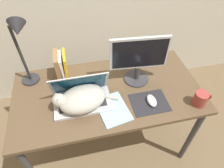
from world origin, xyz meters
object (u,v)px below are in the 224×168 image
(desk_lamp, at_px, (20,42))
(notepad, at_px, (113,109))
(cat, at_px, (81,99))
(computer_mouse, at_px, (152,101))
(book_row, at_px, (61,66))
(mug, at_px, (201,99))
(laptop, at_px, (82,97))
(external_monitor, at_px, (139,58))

(desk_lamp, relative_size, notepad, 1.86)
(cat, xyz_separation_m, computer_mouse, (0.47, -0.08, -0.05))
(book_row, distance_m, mug, 1.01)
(book_row, relative_size, notepad, 0.71)
(desk_lamp, bearing_deg, mug, -22.78)
(cat, distance_m, book_row, 0.35)
(laptop, xyz_separation_m, desk_lamp, (-0.32, 0.26, 0.32))
(computer_mouse, distance_m, mug, 0.32)
(cat, relative_size, desk_lamp, 0.83)
(mug, bearing_deg, external_monitor, 136.79)
(notepad, bearing_deg, mug, -7.80)
(laptop, xyz_separation_m, cat, (-0.01, -0.04, 0.02))
(external_monitor, bearing_deg, mug, -43.21)
(book_row, bearing_deg, notepad, -52.97)
(cat, distance_m, computer_mouse, 0.48)
(computer_mouse, bearing_deg, laptop, 165.50)
(book_row, bearing_deg, cat, -71.73)
(desk_lamp, xyz_separation_m, mug, (1.09, -0.46, -0.31))
(laptop, xyz_separation_m, notepad, (0.19, -0.12, -0.04))
(book_row, bearing_deg, laptop, -68.09)
(external_monitor, xyz_separation_m, notepad, (-0.24, -0.24, -0.20))
(laptop, height_order, computer_mouse, laptop)
(desk_lamp, bearing_deg, computer_mouse, -25.84)
(computer_mouse, xyz_separation_m, mug, (0.31, -0.08, 0.03))
(cat, height_order, external_monitor, external_monitor)
(book_row, xyz_separation_m, mug, (0.88, -0.49, -0.05))
(laptop, height_order, cat, laptop)
(laptop, height_order, desk_lamp, desk_lamp)
(external_monitor, bearing_deg, book_row, 163.13)
(external_monitor, xyz_separation_m, computer_mouse, (0.03, -0.24, -0.18))
(external_monitor, xyz_separation_m, desk_lamp, (-0.75, 0.14, 0.16))
(notepad, distance_m, mug, 0.58)
(laptop, height_order, notepad, laptop)
(laptop, xyz_separation_m, mug, (0.77, -0.20, 0.01))
(desk_lamp, xyz_separation_m, notepad, (0.51, -0.38, -0.36))
(laptop, distance_m, book_row, 0.31)
(external_monitor, bearing_deg, laptop, -163.95)
(computer_mouse, bearing_deg, desk_lamp, 154.16)
(laptop, height_order, book_row, laptop)
(cat, xyz_separation_m, book_row, (-0.11, 0.33, 0.03))
(cat, bearing_deg, mug, -11.49)
(desk_lamp, distance_m, mug, 1.22)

